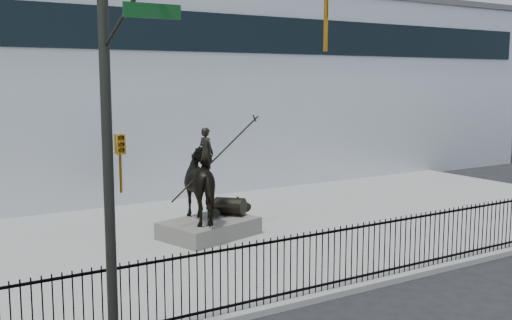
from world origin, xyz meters
TOP-DOWN VIEW (x-y plane):
  - ground at (0.00, 0.00)m, footprint 120.00×120.00m
  - plaza at (0.00, 7.00)m, footprint 30.00×12.00m
  - building at (0.00, 20.00)m, footprint 44.00×14.00m
  - picket_fence at (0.00, 1.25)m, footprint 22.10×0.10m
  - statue_plinth at (-1.63, 7.03)m, footprint 3.27×2.65m
  - equestrian_statue at (-1.57, 7.05)m, footprint 3.52×2.69m
  - traffic_signal_left at (-6.75, -0.62)m, footprint 1.52×4.84m

SIDE VIEW (x-z plane):
  - ground at x=0.00m, z-range 0.00..0.00m
  - plaza at x=0.00m, z-range 0.00..0.15m
  - statue_plinth at x=-1.63m, z-range 0.15..0.68m
  - picket_fence at x=0.00m, z-range 0.15..1.65m
  - equestrian_statue at x=-1.57m, z-range 0.26..3.34m
  - traffic_signal_left at x=-6.75m, z-range 0.53..7.53m
  - building at x=0.00m, z-range 0.00..9.00m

